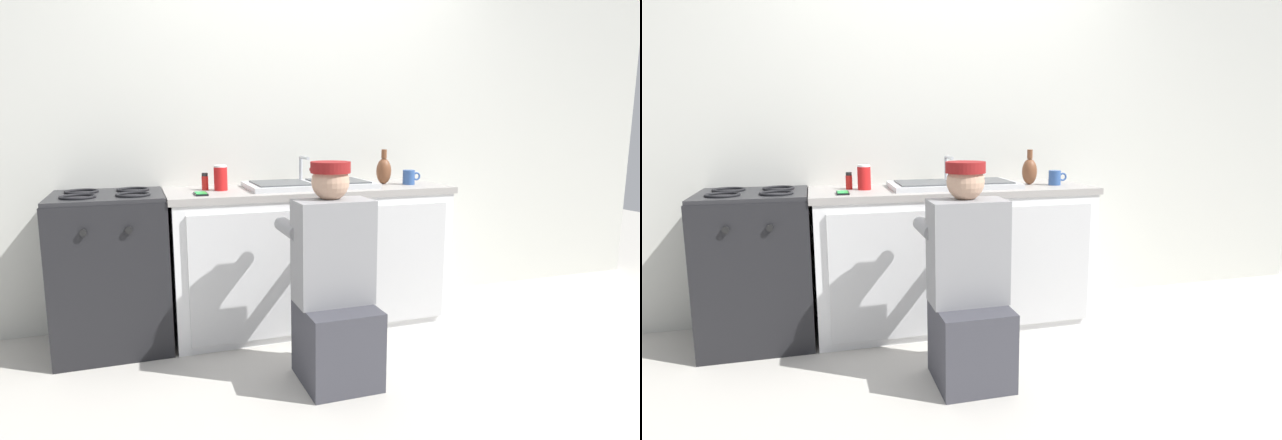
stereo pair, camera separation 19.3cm
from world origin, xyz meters
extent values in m
plane|color=beige|center=(0.00, 0.00, 0.00)|extent=(12.00, 12.00, 0.00)
cube|color=silver|center=(0.00, 0.65, 1.25)|extent=(6.00, 0.10, 2.50)
cube|color=white|center=(0.00, 0.30, 0.43)|extent=(1.74, 0.60, 0.85)
cube|color=silver|center=(-0.42, -0.01, 0.43)|extent=(0.77, 0.02, 0.75)
cube|color=silver|center=(0.42, -0.01, 0.43)|extent=(0.77, 0.02, 0.75)
cube|color=#9E9993|center=(0.00, 0.30, 0.87)|extent=(1.78, 0.62, 0.04)
cube|color=silver|center=(0.00, 0.30, 0.91)|extent=(0.80, 0.44, 0.03)
cube|color=#4C4F51|center=(-0.19, 0.30, 0.92)|extent=(0.33, 0.35, 0.01)
cube|color=#4C4F51|center=(0.19, 0.30, 0.92)|extent=(0.33, 0.35, 0.01)
cylinder|color=#B7BABF|center=(0.00, 0.49, 0.98)|extent=(0.02, 0.02, 0.18)
cylinder|color=#B7BABF|center=(0.00, 0.41, 1.07)|extent=(0.02, 0.16, 0.02)
cube|color=black|center=(-1.20, 0.30, 0.44)|extent=(0.62, 0.60, 0.87)
cube|color=#262628|center=(-1.20, 0.30, 0.89)|extent=(0.61, 0.59, 0.02)
torus|color=black|center=(-1.34, 0.18, 0.90)|extent=(0.19, 0.19, 0.02)
torus|color=black|center=(-1.06, 0.18, 0.90)|extent=(0.19, 0.19, 0.02)
torus|color=black|center=(-1.34, 0.42, 0.90)|extent=(0.19, 0.19, 0.02)
torus|color=black|center=(-1.06, 0.42, 0.90)|extent=(0.19, 0.19, 0.02)
cylinder|color=black|center=(-1.31, -0.01, 0.74)|extent=(0.04, 0.02, 0.04)
cylinder|color=black|center=(-1.09, -0.01, 0.74)|extent=(0.04, 0.02, 0.04)
cube|color=#3F3F47|center=(-0.14, -0.55, 0.20)|extent=(0.36, 0.40, 0.40)
cube|color=gray|center=(-0.14, -0.49, 0.66)|extent=(0.38, 0.22, 0.52)
sphere|color=tan|center=(-0.14, -0.45, 1.01)|extent=(0.19, 0.19, 0.19)
cylinder|color=maroon|center=(-0.14, -0.45, 1.08)|extent=(0.20, 0.20, 0.06)
cube|color=maroon|center=(-0.14, -0.36, 1.06)|extent=(0.13, 0.09, 0.02)
cylinder|color=gray|center=(-0.31, -0.29, 0.75)|extent=(0.08, 0.30, 0.08)
cylinder|color=gray|center=(0.03, -0.29, 0.75)|extent=(0.08, 0.30, 0.08)
cylinder|color=red|center=(-0.56, 0.32, 0.96)|extent=(0.08, 0.08, 0.14)
cylinder|color=white|center=(-0.56, 0.32, 1.04)|extent=(0.08, 0.08, 0.01)
cube|color=black|center=(-0.70, 0.15, 0.90)|extent=(0.07, 0.14, 0.01)
cube|color=green|center=(-0.70, 0.15, 0.90)|extent=(0.06, 0.12, 0.00)
ellipsoid|color=brown|center=(0.53, 0.32, 0.98)|extent=(0.10, 0.10, 0.17)
cylinder|color=brown|center=(0.53, 0.32, 1.09)|extent=(0.04, 0.04, 0.06)
cylinder|color=#335699|center=(0.67, 0.24, 0.94)|extent=(0.08, 0.08, 0.09)
torus|color=#335699|center=(0.73, 0.24, 0.94)|extent=(0.06, 0.01, 0.06)
cylinder|color=red|center=(-0.65, 0.36, 0.93)|extent=(0.04, 0.04, 0.08)
cylinder|color=black|center=(-0.65, 0.36, 0.99)|extent=(0.04, 0.04, 0.02)
camera|label=1|loc=(-1.05, -2.91, 1.29)|focal=30.00mm
camera|label=2|loc=(-0.86, -2.97, 1.29)|focal=30.00mm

